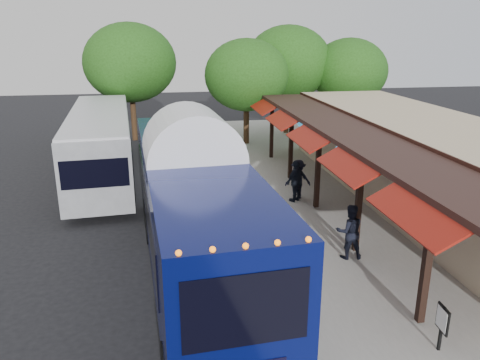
{
  "coord_description": "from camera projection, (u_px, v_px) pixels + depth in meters",
  "views": [
    {
      "loc": [
        -2.23,
        -13.06,
        7.02
      ],
      "look_at": [
        0.5,
        3.17,
        1.8
      ],
      "focal_mm": 35.0,
      "sensor_mm": 36.0,
      "label": 1
    }
  ],
  "objects": [
    {
      "name": "ground",
      "position": [
        241.0,
        265.0,
        14.76
      ],
      "size": [
        90.0,
        90.0,
        0.0
      ],
      "primitive_type": "plane",
      "color": "black",
      "rests_on": "ground"
    },
    {
      "name": "sidewalk",
      "position": [
        344.0,
        208.0,
        19.28
      ],
      "size": [
        10.0,
        40.0,
        0.15
      ],
      "primitive_type": "cube",
      "color": "#9E9B93",
      "rests_on": "ground"
    },
    {
      "name": "curb",
      "position": [
        225.0,
        216.0,
        18.5
      ],
      "size": [
        0.2,
        40.0,
        0.16
      ],
      "primitive_type": "cube",
      "color": "gray",
      "rests_on": "ground"
    },
    {
      "name": "station_shelter",
      "position": [
        425.0,
        163.0,
        19.28
      ],
      "size": [
        8.15,
        20.0,
        3.6
      ],
      "color": "#C8B18B",
      "rests_on": "ground"
    },
    {
      "name": "coach_bus",
      "position": [
        194.0,
        207.0,
        13.6
      ],
      "size": [
        3.5,
        12.67,
        4.01
      ],
      "rotation": [
        0.0,
        0.0,
        0.07
      ],
      "color": "#060D4C",
      "rests_on": "ground"
    },
    {
      "name": "city_bus",
      "position": [
        101.0,
        142.0,
        22.95
      ],
      "size": [
        3.67,
        12.69,
        3.36
      ],
      "rotation": [
        0.0,
        0.0,
        0.08
      ],
      "color": "gray",
      "rests_on": "ground"
    },
    {
      "name": "ped_a",
      "position": [
        266.0,
        248.0,
        13.72
      ],
      "size": [
        0.61,
        0.41,
        1.62
      ],
      "primitive_type": "imported",
      "rotation": [
        0.0,
        0.0,
        0.04
      ],
      "color": "black",
      "rests_on": "sidewalk"
    },
    {
      "name": "ped_b",
      "position": [
        349.0,
        231.0,
        14.67
      ],
      "size": [
        0.94,
        0.78,
        1.79
      ],
      "primitive_type": "imported",
      "rotation": [
        0.0,
        0.0,
        3.02
      ],
      "color": "black",
      "rests_on": "sidewalk"
    },
    {
      "name": "ped_c",
      "position": [
        296.0,
        181.0,
        19.64
      ],
      "size": [
        1.12,
        0.94,
        1.79
      ],
      "primitive_type": "imported",
      "rotation": [
        0.0,
        0.0,
        3.72
      ],
      "color": "black",
      "rests_on": "sidewalk"
    },
    {
      "name": "ped_d",
      "position": [
        298.0,
        179.0,
        20.05
      ],
      "size": [
        1.16,
        0.76,
        1.69
      ],
      "primitive_type": "imported",
      "rotation": [
        0.0,
        0.0,
        3.01
      ],
      "color": "black",
      "rests_on": "sidewalk"
    },
    {
      "name": "sign_board",
      "position": [
        442.0,
        321.0,
        10.37
      ],
      "size": [
        0.09,
        0.51,
        1.11
      ],
      "rotation": [
        0.0,
        0.0,
        -0.08
      ],
      "color": "black",
      "rests_on": "sidewalk"
    },
    {
      "name": "tree_left",
      "position": [
        246.0,
        75.0,
        28.97
      ],
      "size": [
        5.23,
        5.23,
        6.69
      ],
      "color": "#382314",
      "rests_on": "ground"
    },
    {
      "name": "tree_mid",
      "position": [
        288.0,
        63.0,
        32.0
      ],
      "size": [
        5.88,
        5.88,
        7.52
      ],
      "color": "#382314",
      "rests_on": "ground"
    },
    {
      "name": "tree_right",
      "position": [
        349.0,
        71.0,
        31.92
      ],
      "size": [
        5.22,
        5.22,
        6.68
      ],
      "color": "#382314",
      "rests_on": "ground"
    },
    {
      "name": "tree_far",
      "position": [
        130.0,
        63.0,
        30.3
      ],
      "size": [
        5.99,
        5.99,
        7.66
      ],
      "color": "#382314",
      "rests_on": "ground"
    }
  ]
}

